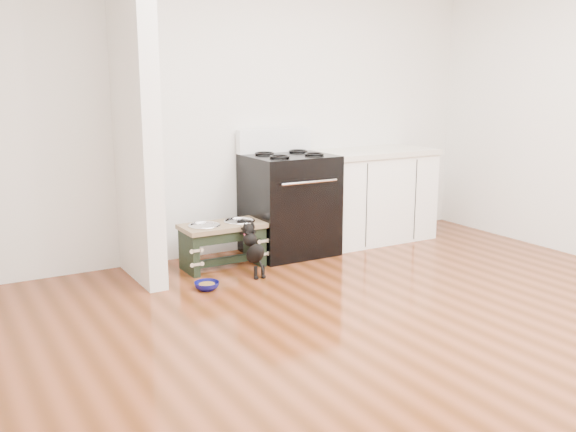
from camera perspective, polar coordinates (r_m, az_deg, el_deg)
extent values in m
plane|color=#4D240D|center=(4.24, 12.24, -10.44)|extent=(5.00, 5.00, 0.00)
plane|color=silver|center=(5.99, -3.67, 9.71)|extent=(5.00, 0.00, 5.00)
cube|color=silver|center=(5.18, -13.45, 9.00)|extent=(0.15, 0.80, 2.70)
cube|color=black|center=(5.92, 0.11, 1.01)|extent=(0.76, 0.65, 0.92)
cube|color=black|center=(5.67, 1.70, -0.11)|extent=(0.58, 0.02, 0.50)
cylinder|color=silver|center=(5.58, 1.94, 3.02)|extent=(0.56, 0.02, 0.02)
cube|color=white|center=(6.07, -1.21, 6.73)|extent=(0.76, 0.08, 0.22)
torus|color=black|center=(5.63, -0.75, 5.30)|extent=(0.18, 0.18, 0.02)
torus|color=black|center=(5.82, 2.35, 5.51)|extent=(0.18, 0.18, 0.02)
torus|color=black|center=(5.88, -2.10, 5.58)|extent=(0.18, 0.18, 0.02)
torus|color=black|center=(6.05, 0.92, 5.79)|extent=(0.18, 0.18, 0.02)
cube|color=white|center=(6.48, 7.49, 1.63)|extent=(1.20, 0.60, 0.86)
cube|color=beige|center=(6.42, 7.60, 5.63)|extent=(1.24, 0.64, 0.05)
cube|color=black|center=(6.37, 8.82, -2.11)|extent=(1.20, 0.06, 0.10)
cube|color=black|center=(5.44, -8.79, -3.25)|extent=(0.06, 0.34, 0.35)
cube|color=black|center=(5.68, -2.99, -2.44)|extent=(0.06, 0.34, 0.35)
cube|color=black|center=(5.38, -5.17, -1.87)|extent=(0.56, 0.03, 0.09)
cube|color=black|center=(5.58, -5.80, -3.99)|extent=(0.56, 0.06, 0.06)
cube|color=brown|center=(5.51, -5.87, -0.90)|extent=(0.71, 0.38, 0.04)
cylinder|color=silver|center=(5.44, -7.44, -1.07)|extent=(0.24, 0.24, 0.04)
cylinder|color=silver|center=(5.57, -4.33, -0.68)|extent=(0.24, 0.24, 0.04)
torus|color=silver|center=(5.44, -7.45, -0.83)|extent=(0.27, 0.27, 0.02)
torus|color=silver|center=(5.57, -4.34, -0.45)|extent=(0.27, 0.27, 0.02)
cylinder|color=black|center=(5.25, -2.90, -5.06)|extent=(0.03, 0.03, 0.11)
cylinder|color=black|center=(5.28, -2.24, -4.95)|extent=(0.03, 0.03, 0.11)
sphere|color=black|center=(5.25, -2.84, -5.52)|extent=(0.04, 0.04, 0.04)
sphere|color=black|center=(5.28, -2.19, -5.41)|extent=(0.04, 0.04, 0.04)
ellipsoid|color=black|center=(5.28, -2.92, -3.37)|extent=(0.12, 0.29, 0.25)
sphere|color=black|center=(5.33, -3.39, -2.08)|extent=(0.12, 0.12, 0.12)
sphere|color=black|center=(5.35, -3.57, -1.20)|extent=(0.10, 0.10, 0.10)
sphere|color=black|center=(5.39, -4.20, -1.10)|extent=(0.03, 0.03, 0.03)
sphere|color=black|center=(5.42, -3.58, -1.02)|extent=(0.03, 0.03, 0.03)
cylinder|color=black|center=(5.21, -2.35, -4.52)|extent=(0.02, 0.08, 0.09)
torus|color=#E44369|center=(5.34, -3.49, -1.64)|extent=(0.09, 0.06, 0.09)
imported|color=#0C0C54|center=(5.04, -7.23, -6.17)|extent=(0.20, 0.20, 0.06)
cylinder|color=#543918|center=(5.04, -7.23, -6.13)|extent=(0.12, 0.12, 0.02)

